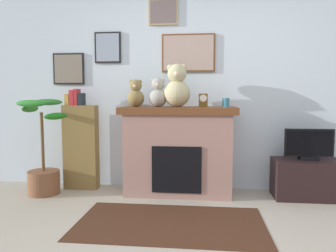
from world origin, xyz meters
name	(u,v)px	position (x,y,z in m)	size (l,w,h in m)	color
back_wall	(190,85)	(-0.01, 2.00, 1.30)	(5.20, 0.15, 2.60)	silver
fireplace	(178,150)	(-0.13, 1.68, 0.53)	(1.35, 0.58, 1.04)	#9A7267
bookshelf	(81,144)	(-1.36, 1.74, 0.56)	(0.42, 0.16, 1.25)	brown
potted_plant	(43,165)	(-1.72, 1.46, 0.35)	(0.50, 0.53, 1.13)	brown
tv_stand	(308,179)	(1.35, 1.64, 0.22)	(0.76, 0.40, 0.44)	black
television	(309,145)	(1.35, 1.64, 0.61)	(0.54, 0.14, 0.35)	black
area_rug	(170,223)	(-0.13, 0.74, 0.00)	(1.72, 0.96, 0.01)	#422517
candle_jar	(226,103)	(0.42, 1.66, 1.09)	(0.08, 0.08, 0.10)	teal
mantel_clock	(203,100)	(0.16, 1.66, 1.12)	(0.10, 0.08, 0.16)	brown
teddy_bear_brown	(136,95)	(-0.64, 1.66, 1.18)	(0.20, 0.20, 0.32)	olive
teddy_bear_grey	(158,94)	(-0.37, 1.66, 1.19)	(0.21, 0.21, 0.34)	#9E9E94
teddy_bear_tan	(177,88)	(-0.15, 1.66, 1.26)	(0.31, 0.31, 0.50)	#BEB687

